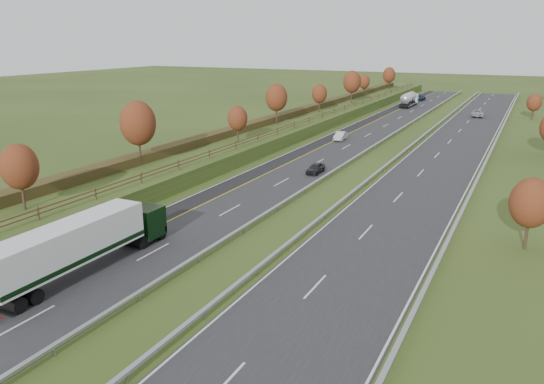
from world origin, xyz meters
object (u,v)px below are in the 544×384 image
at_px(car_dark_near, 316,168).
at_px(car_oncoming, 478,113).
at_px(car_silver_mid, 341,136).
at_px(box_lorry, 81,243).
at_px(car_small_far, 420,97).
at_px(road_tanker, 409,99).

height_order(car_dark_near, car_oncoming, car_oncoming).
relative_size(car_dark_near, car_oncoming, 0.68).
bearing_deg(car_oncoming, car_silver_mid, 62.66).
bearing_deg(car_dark_near, car_oncoming, 77.79).
bearing_deg(box_lorry, car_oncoming, 80.17).
distance_m(box_lorry, car_dark_near, 35.62).
bearing_deg(car_silver_mid, car_small_far, 85.70).
bearing_deg(car_dark_near, road_tanker, 93.00).
distance_m(car_silver_mid, car_oncoming, 43.63).
distance_m(road_tanker, car_dark_near, 75.18).
xyz_separation_m(box_lorry, car_oncoming, (17.04, 98.36, -1.52)).
xyz_separation_m(car_silver_mid, car_oncoming, (17.69, 39.88, 0.06)).
bearing_deg(car_small_far, box_lorry, -88.71).
distance_m(car_dark_near, car_small_far, 89.84).
relative_size(car_small_far, car_oncoming, 0.99).
height_order(car_dark_near, car_small_far, car_small_far).
bearing_deg(car_dark_near, car_silver_mid, 101.02).
relative_size(car_dark_near, car_silver_mid, 0.88).
xyz_separation_m(car_dark_near, car_small_far, (-4.86, 89.71, 0.16)).
xyz_separation_m(car_small_far, car_oncoming, (17.79, -26.69, -0.03)).
relative_size(car_silver_mid, car_oncoming, 0.78).
height_order(road_tanker, car_small_far, road_tanker).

